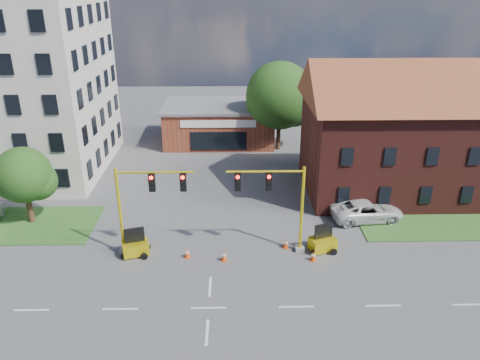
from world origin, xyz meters
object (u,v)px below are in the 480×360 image
(signal_mast_west, at_px, (144,201))
(trailer_east, at_px, (323,243))
(signal_mast_east, at_px, (277,199))
(pickup_white, at_px, (367,211))
(trailer_west, at_px, (135,247))

(signal_mast_west, bearing_deg, trailer_east, 0.03)
(signal_mast_east, height_order, pickup_white, signal_mast_east)
(trailer_west, bearing_deg, pickup_white, -2.40)
(signal_mast_east, xyz_separation_m, pickup_white, (7.42, 4.41, -3.15))
(trailer_east, height_order, pickup_white, trailer_east)
(signal_mast_east, relative_size, trailer_west, 3.14)
(signal_mast_west, relative_size, trailer_west, 3.14)
(trailer_west, distance_m, pickup_white, 17.57)
(signal_mast_east, distance_m, pickup_white, 9.19)
(signal_mast_east, relative_size, trailer_east, 3.11)
(trailer_west, xyz_separation_m, pickup_white, (16.93, 4.70, 0.16))
(signal_mast_west, bearing_deg, signal_mast_east, 0.00)
(signal_mast_east, relative_size, pickup_white, 1.12)
(signal_mast_west, bearing_deg, trailer_west, -159.80)
(signal_mast_east, xyz_separation_m, trailer_west, (-9.51, -0.29, -3.31))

